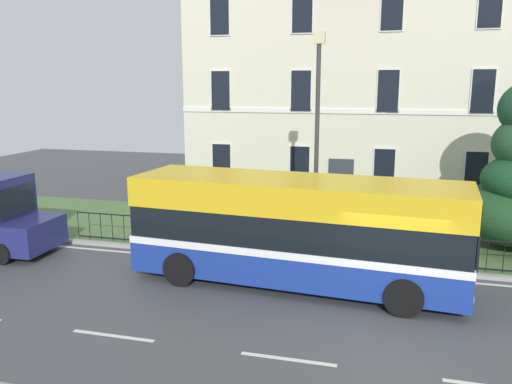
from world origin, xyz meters
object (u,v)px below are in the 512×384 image
single_decker_bus (297,229)px  street_lamp_post (317,131)px  georgian_townhouse (354,66)px  litter_bin (205,224)px

single_decker_bus → street_lamp_post: bearing=91.6°
georgian_townhouse → single_decker_bus: size_ratio=1.62×
single_decker_bus → litter_bin: single_decker_bus is taller
georgian_townhouse → litter_bin: size_ratio=13.01×
street_lamp_post → litter_bin: size_ratio=6.00×
single_decker_bus → street_lamp_post: (0.13, 2.57, 2.53)m
street_lamp_post → georgian_townhouse: bearing=89.1°
street_lamp_post → litter_bin: street_lamp_post is taller
street_lamp_post → single_decker_bus: bearing=-92.9°
litter_bin → georgian_townhouse: bearing=70.2°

